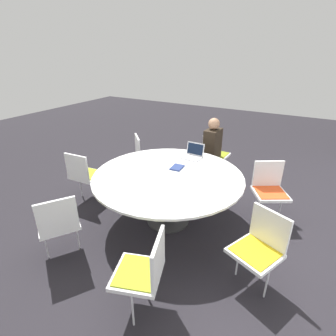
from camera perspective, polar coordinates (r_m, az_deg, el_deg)
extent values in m
plane|color=black|center=(3.90, 0.00, -11.35)|extent=(16.00, 16.00, 0.00)
cylinder|color=#333333|center=(3.90, 0.00, -11.24)|extent=(0.60, 0.60, 0.02)
cylinder|color=#333333|center=(3.70, 0.00, -6.74)|extent=(0.18, 0.18, 0.70)
cylinder|color=white|center=(3.53, 0.00, -1.70)|extent=(2.02, 2.02, 0.03)
cube|color=white|center=(5.07, 10.50, 2.71)|extent=(0.46, 0.44, 0.04)
cube|color=olive|center=(5.06, 10.52, 2.99)|extent=(0.40, 0.39, 0.01)
cube|color=white|center=(5.07, 8.65, 5.48)|extent=(0.42, 0.05, 0.40)
cylinder|color=silver|center=(5.32, 11.06, 1.04)|extent=(0.02, 0.02, 0.42)
cylinder|color=silver|center=(5.01, 9.51, -0.35)|extent=(0.02, 0.02, 0.42)
cube|color=white|center=(4.93, -4.28, 2.40)|extent=(0.61, 0.61, 0.04)
cube|color=#4C5156|center=(4.92, -4.29, 2.68)|extent=(0.54, 0.53, 0.01)
cube|color=white|center=(4.82, -6.64, 4.59)|extent=(0.32, 0.31, 0.40)
cylinder|color=silver|center=(5.18, -4.58, 0.79)|extent=(0.02, 0.02, 0.42)
cylinder|color=silver|center=(4.86, -3.79, -0.87)|extent=(0.02, 0.02, 0.42)
cube|color=white|center=(4.40, -17.13, -1.50)|extent=(0.45, 0.47, 0.04)
cube|color=olive|center=(4.39, -17.17, -1.20)|extent=(0.40, 0.41, 0.01)
cube|color=white|center=(4.19, -19.24, 0.15)|extent=(0.06, 0.42, 0.40)
cylinder|color=silver|center=(4.62, -18.46, -3.60)|extent=(0.02, 0.02, 0.42)
cylinder|color=silver|center=(4.40, -15.00, -4.63)|extent=(0.02, 0.02, 0.42)
cube|color=white|center=(3.36, -22.71, -11.14)|extent=(0.60, 0.59, 0.04)
cube|color=olive|center=(3.35, -22.78, -10.77)|extent=(0.53, 0.52, 0.01)
cube|color=white|center=(3.08, -22.95, -9.75)|extent=(0.37, 0.25, 0.40)
cylinder|color=silver|center=(3.50, -25.08, -14.77)|extent=(0.02, 0.02, 0.42)
cylinder|color=silver|center=(3.50, -19.11, -13.58)|extent=(0.02, 0.02, 0.42)
cube|color=white|center=(2.57, -6.67, -21.95)|extent=(0.55, 0.54, 0.04)
cube|color=olive|center=(2.55, -6.70, -21.55)|extent=(0.48, 0.47, 0.01)
cube|color=white|center=(2.37, -2.18, -19.09)|extent=(0.41, 0.16, 0.40)
cylinder|color=silver|center=(2.63, -7.71, -28.13)|extent=(0.02, 0.02, 0.42)
cylinder|color=silver|center=(2.85, -5.27, -22.55)|extent=(0.02, 0.02, 0.42)
cube|color=white|center=(2.87, 18.34, -17.24)|extent=(0.56, 0.57, 0.04)
cube|color=gold|center=(2.85, 18.41, -16.85)|extent=(0.49, 0.50, 0.01)
cube|color=white|center=(2.87, 21.26, -12.10)|extent=(0.20, 0.39, 0.40)
cylinder|color=silver|center=(2.96, 20.72, -22.17)|extent=(0.02, 0.02, 0.42)
cylinder|color=silver|center=(3.09, 14.93, -18.82)|extent=(0.02, 0.02, 0.42)
cube|color=white|center=(3.95, 21.39, -5.27)|extent=(0.58, 0.59, 0.04)
cube|color=#E04C1E|center=(3.94, 21.44, -4.95)|extent=(0.51, 0.52, 0.01)
cube|color=white|center=(4.02, 20.90, -1.17)|extent=(0.24, 0.38, 0.40)
cylinder|color=silver|center=(4.14, 23.24, -7.92)|extent=(0.02, 0.02, 0.42)
cylinder|color=silver|center=(4.00, 18.47, -8.21)|extent=(0.02, 0.02, 0.42)
cylinder|color=#2D2319|center=(4.99, 10.71, -0.27)|extent=(0.10, 0.10, 0.46)
cylinder|color=#2D2319|center=(4.84, 9.91, -1.04)|extent=(0.10, 0.10, 0.46)
cube|color=#2D2319|center=(4.76, 9.66, 5.10)|extent=(0.37, 0.24, 0.55)
sphere|color=#A87A5B|center=(4.65, 9.99, 9.46)|extent=(0.20, 0.20, 0.20)
cube|color=silver|center=(4.07, 5.20, 2.27)|extent=(0.25, 0.30, 0.02)
cube|color=silver|center=(4.12, 5.99, 4.16)|extent=(0.07, 0.29, 0.20)
cube|color=black|center=(4.12, 5.95, 4.14)|extent=(0.05, 0.26, 0.17)
cube|color=navy|center=(3.71, 1.99, 0.14)|extent=(0.22, 0.17, 0.02)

